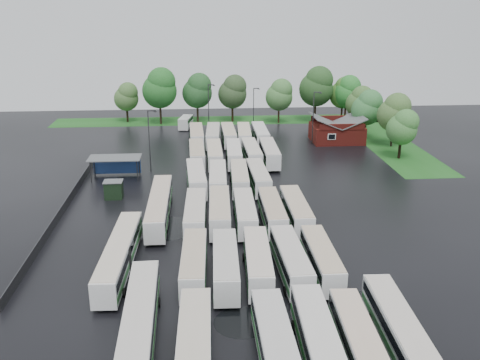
{
  "coord_description": "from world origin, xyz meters",
  "views": [
    {
      "loc": [
        -3.58,
        -60.99,
        26.94
      ],
      "look_at": [
        2.0,
        12.0,
        2.5
      ],
      "focal_mm": 40.0,
      "sensor_mm": 36.0,
      "label": 1
    }
  ],
  "objects": [
    {
      "name": "bus_r5c3",
      "position": [
        5.11,
        41.95,
        1.82
      ],
      "size": [
        3.1,
        11.99,
        3.31
      ],
      "rotation": [
        0.0,
        0.0,
        -0.05
      ],
      "color": "silver",
      "rests_on": "ground"
    },
    {
      "name": "bus_r5c4",
      "position": [
        8.34,
        42.06,
        1.84
      ],
      "size": [
        2.61,
        12.01,
        3.34
      ],
      "rotation": [
        0.0,
        0.0,
        -0.0
      ],
      "color": "silver",
      "rests_on": "ground"
    },
    {
      "name": "bus_r0c4",
      "position": [
        8.34,
        -26.19,
        1.77
      ],
      "size": [
        2.93,
        11.64,
        3.21
      ],
      "rotation": [
        0.0,
        0.0,
        -0.04
      ],
      "color": "silver",
      "rests_on": "ground"
    },
    {
      "name": "bus_r2c2",
      "position": [
        1.81,
        1.16,
        1.76
      ],
      "size": [
        2.7,
        11.57,
        3.2
      ],
      "rotation": [
        0.0,
        0.0,
        -0.02
      ],
      "color": "silver",
      "rests_on": "ground"
    },
    {
      "name": "bus_r1c1",
      "position": [
        -1.35,
        -12.71,
        1.8
      ],
      "size": [
        2.82,
        11.85,
        3.28
      ],
      "rotation": [
        0.0,
        0.0,
        -0.03
      ],
      "color": "silver",
      "rests_on": "ground"
    },
    {
      "name": "bus_r4c0",
      "position": [
        -4.24,
        28.57,
        1.81
      ],
      "size": [
        2.81,
        11.86,
        3.28
      ],
      "rotation": [
        0.0,
        0.0,
        0.03
      ],
      "color": "silver",
      "rests_on": "ground"
    },
    {
      "name": "bus_r5c2",
      "position": [
        2.05,
        42.34,
        1.8
      ],
      "size": [
        2.64,
        11.79,
        3.27
      ],
      "rotation": [
        0.0,
        0.0,
        0.01
      ],
      "color": "silver",
      "rests_on": "ground"
    },
    {
      "name": "bus_r5c0",
      "position": [
        -4.29,
        41.86,
        1.86
      ],
      "size": [
        2.89,
        12.19,
        3.37
      ],
      "rotation": [
        0.0,
        0.0,
        0.03
      ],
      "color": "silver",
      "rests_on": "ground"
    },
    {
      "name": "puddle_4",
      "position": [
        11.22,
        -17.14,
        0.0
      ],
      "size": [
        2.94,
        2.94,
        0.01
      ],
      "primitive_type": "cylinder",
      "color": "black",
      "rests_on": "ground"
    },
    {
      "name": "lamp_post_back_e",
      "position": [
        8.4,
        54.96,
        5.32
      ],
      "size": [
        1.41,
        0.28,
        9.17
      ],
      "color": "#2D2D30",
      "rests_on": "ground"
    },
    {
      "name": "bus_r1c0",
      "position": [
        -4.53,
        -12.11,
        1.77
      ],
      "size": [
        2.8,
        11.62,
        3.21
      ],
      "rotation": [
        0.0,
        0.0,
        -0.03
      ],
      "color": "silver",
      "rests_on": "ground"
    },
    {
      "name": "tree_north_3",
      "position": [
        4.34,
        63.34,
        7.14
      ],
      "size": [
        6.7,
        6.7,
        11.09
      ],
      "color": "black",
      "rests_on": "ground"
    },
    {
      "name": "bus_r5c1",
      "position": [
        -1.05,
        41.95,
        1.85
      ],
      "size": [
        3.14,
        12.19,
        3.36
      ],
      "rotation": [
        0.0,
        0.0,
        -0.05
      ],
      "color": "silver",
      "rests_on": "ground"
    },
    {
      "name": "bus_r3c1",
      "position": [
        -1.12,
        14.63,
        1.8
      ],
      "size": [
        2.88,
        11.85,
        3.28
      ],
      "rotation": [
        0.0,
        0.0,
        -0.03
      ],
      "color": "silver",
      "rests_on": "ground"
    },
    {
      "name": "tree_east_2",
      "position": [
        30.58,
        44.42,
        6.61
      ],
      "size": [
        6.21,
        6.21,
        10.28
      ],
      "color": "#372B1B",
      "rests_on": "ground"
    },
    {
      "name": "lamp_post_ne",
      "position": [
        18.74,
        40.8,
        6.09
      ],
      "size": [
        1.61,
        0.31,
        10.48
      ],
      "color": "#2D2D30",
      "rests_on": "ground"
    },
    {
      "name": "bus_r0c2",
      "position": [
        1.81,
        -26.23,
        1.84
      ],
      "size": [
        2.65,
        12.06,
        3.35
      ],
      "rotation": [
        0.0,
        0.0,
        0.01
      ],
      "color": "silver",
      "rests_on": "ground"
    },
    {
      "name": "bus_r3c2",
      "position": [
        2.15,
        14.94,
        1.78
      ],
      "size": [
        2.89,
        11.73,
        3.24
      ],
      "rotation": [
        0.0,
        0.0,
        -0.04
      ],
      "color": "silver",
      "rests_on": "ground"
    },
    {
      "name": "bus_r2c3",
      "position": [
        5.24,
        1.12,
        1.78
      ],
      "size": [
        2.52,
        11.65,
        3.24
      ],
      "rotation": [
        0.0,
        0.0,
        -0.0
      ],
      "color": "silver",
      "rests_on": "ground"
    },
    {
      "name": "artic_bus_east",
      "position": [
        11.96,
        -26.88,
        1.79
      ],
      "size": [
        3.14,
        17.49,
        3.23
      ],
      "rotation": [
        0.0,
        0.0,
        -0.04
      ],
      "color": "silver",
      "rests_on": "ground"
    },
    {
      "name": "tree_north_2",
      "position": [
        -3.88,
        63.76,
        7.41
      ],
      "size": [
        6.95,
        6.95,
        11.51
      ],
      "color": "#312218",
      "rests_on": "ground"
    },
    {
      "name": "bus_r4c4",
      "position": [
        8.44,
        28.34,
        1.85
      ],
      "size": [
        2.74,
        12.09,
        3.36
      ],
      "rotation": [
        0.0,
        0.0,
        -0.01
      ],
      "color": "silver",
      "rests_on": "ground"
    },
    {
      "name": "wash_shed",
      "position": [
        -17.2,
        22.02,
        2.99
      ],
      "size": [
        8.2,
        4.2,
        3.58
      ],
      "color": "#2D2D30",
      "rests_on": "ground"
    },
    {
      "name": "bus_r3c3",
      "position": [
        5.02,
        15.12,
        1.78
      ],
      "size": [
        2.77,
        11.7,
        3.24
      ],
      "rotation": [
        0.0,
        0.0,
        0.03
      ],
      "color": "silver",
      "rests_on": "ground"
    },
    {
      "name": "tree_north_1",
      "position": [
        -12.43,
        61.92,
        8.4
      ],
      "size": [
        7.89,
        7.89,
        13.06
      ],
      "color": "black",
      "rests_on": "ground"
    },
    {
      "name": "bus_r0c0",
      "position": [
        -4.4,
        -25.69,
        1.85
      ],
      "size": [
        2.83,
        12.15,
        3.37
      ],
      "rotation": [
        0.0,
        0.0,
        -0.02
      ],
      "color": "silver",
      "rests_on": "ground"
    },
    {
      "name": "ground",
      "position": [
        0.0,
        0.0,
        0.0
      ],
      "size": [
        160.0,
        160.0,
        0.0
      ],
      "primitive_type": "plane",
      "color": "black",
      "rests_on": "ground"
    },
    {
      "name": "bus_r2c0",
      "position": [
        -4.41,
        0.97,
        1.83
      ],
      "size": [
        2.87,
        12.02,
        3.33
      ],
      "rotation": [
        0.0,
        0.0,
        -0.03
      ],
      "color": "silver",
      "rests_on": "ground"
    },
    {
      "name": "bus_r2c4",
      "position": [
        8.3,
        1.19,
        1.82
      ],
      "size": [
        2.55,
        11.91,
        3.31
      ],
      "rotation": [
        0.0,
        0.0,
        -0.0
      ],
      "color": "silver",
      "rests_on": "ground"
    },
    {
      "name": "puddle_1",
      "position": [
        5.39,
        -21.56,
        0.0
      ],
      "size": [
        3.27,
        3.27,
        0.01
      ],
      "primitive_type": "cylinder",
      "color": "black",
      "rests_on": "ground"
    },
    {
      "name": "artic_bus_west_c",
      "position": [
        -12.33,
        -9.49,
        1.79
      ],
      "size": [
        3.07,
        17.43,
        3.22
      ],
      "rotation": [
        0.0,
        0.0,
        -0.04
      ],
      "color": "silver",
      "rests_on": "ground"
    },
    {
      "name": "tree_east_3",
      "position": [
        31.29,
        52.07,
        6.36
      ],
      "size": [
        5.97,
        5.97,
        9.89
      ],
      "color": "black",
      "rests_on": "ground"
    },
    {
      "name": "tree_north_4",
      "position": [
        14.96,
        60.87,
        6.68
      ],
      "size": [
        6.27,
        6.27,
        10.38
      ],
      "color": "#352414",
      "rests_on": "ground"
    },
    {
      "name": "brick_building",
      "position": [
        24.0,
        42.77,
        1.87
      ],
      "size": [
        10.07,
        8.6,
        5.39
      ],
      "color": "maroon",
      "rests_on": "ground"
    },
    {
      "name": "tree_east_0",
      "position": [
        32.47,
        29.55,
        5.84
      ],
      "size": [
        5.53,
        5.49,
        9.09
      ],
      "color": "black",
      "rests_on": "ground"
    },
    {
      "name": "grass_strip_north",
      "position": [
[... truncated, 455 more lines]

